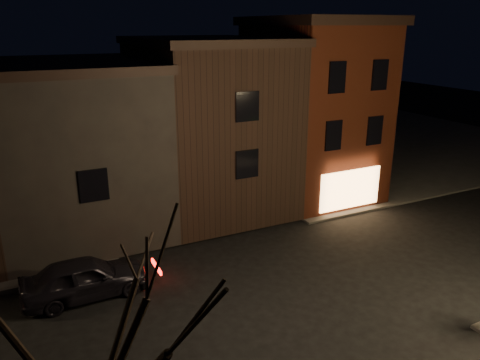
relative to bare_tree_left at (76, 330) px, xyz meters
name	(u,v)px	position (x,y,z in m)	size (l,w,h in m)	color
ground	(275,293)	(8.00, 7.00, -5.43)	(120.00, 120.00, 0.00)	black
sidewalk_far_right	(351,138)	(28.00, 27.00, -5.37)	(30.00, 30.00, 0.12)	#2D2B28
corner_building	(312,107)	(16.00, 16.47, -0.03)	(6.50, 8.50, 10.50)	#48190D
row_building_a	(207,123)	(9.50, 17.50, -0.60)	(7.30, 10.30, 9.40)	black
row_building_b	(75,145)	(2.25, 17.50, -1.10)	(7.80, 10.30, 8.40)	black
bare_tree_left	(76,330)	(0.00, 0.00, 0.00)	(5.60, 5.60, 7.50)	black
parked_car_a	(85,278)	(1.24, 10.09, -4.62)	(1.92, 4.77, 1.62)	black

